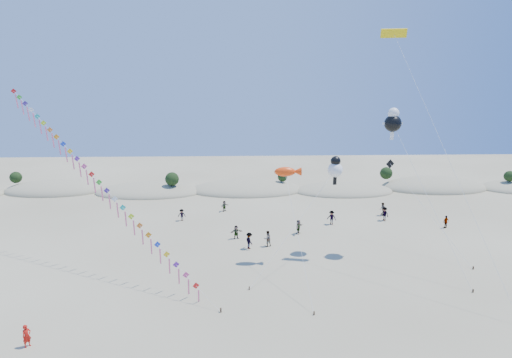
# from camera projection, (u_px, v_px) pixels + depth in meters

# --- Properties ---
(dune_ridge) EXTENTS (145.30, 11.49, 5.57)m
(dune_ridge) POSITION_uv_depth(u_px,v_px,m) (253.00, 190.00, 71.26)
(dune_ridge) COLOR gray
(dune_ridge) RESTS_ON ground
(kite_train) EXTENTS (23.50, 18.21, 17.63)m
(kite_train) POSITION_uv_depth(u_px,v_px,m) (93.00, 177.00, 40.44)
(kite_train) COLOR #3F2D1E
(kite_train) RESTS_ON ground
(fish_kite) EXTENTS (2.63, 11.35, 9.56)m
(fish_kite) POSITION_uv_depth(u_px,v_px,m) (288.00, 172.00, 41.55)
(fish_kite) COLOR #3F2D1E
(fish_kite) RESTS_ON ground
(cartoon_kite_low) EXTENTS (9.93, 9.57, 10.22)m
(cartoon_kite_low) POSITION_uv_depth(u_px,v_px,m) (335.00, 168.00, 43.98)
(cartoon_kite_low) COLOR #3F2D1E
(cartoon_kite_low) RESTS_ON ground
(cartoon_kite_high) EXTENTS (5.50, 10.62, 15.14)m
(cartoon_kite_high) POSITION_uv_depth(u_px,v_px,m) (393.00, 122.00, 42.86)
(cartoon_kite_high) COLOR #3F2D1E
(cartoon_kite_high) RESTS_ON ground
(parafoil_kite) EXTENTS (6.88, 16.07, 22.68)m
(parafoil_kite) POSITION_uv_depth(u_px,v_px,m) (395.00, 37.00, 41.23)
(parafoil_kite) COLOR #3F2D1E
(parafoil_kite) RESTS_ON ground
(dark_kite) EXTENTS (5.83, 10.04, 9.08)m
(dark_kite) POSITION_uv_depth(u_px,v_px,m) (408.00, 187.00, 46.79)
(dark_kite) COLOR #3F2D1E
(dark_kite) RESTS_ON ground
(flyer_foreground) EXTENTS (0.65, 0.70, 1.61)m
(flyer_foreground) POSITION_uv_depth(u_px,v_px,m) (27.00, 336.00, 28.90)
(flyer_foreground) COLOR #B9160E
(flyer_foreground) RESTS_ON ground
(beachgoers) EXTENTS (34.01, 15.36, 1.82)m
(beachgoers) POSITION_uv_depth(u_px,v_px,m) (300.00, 222.00, 52.51)
(beachgoers) COLOR slate
(beachgoers) RESTS_ON ground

